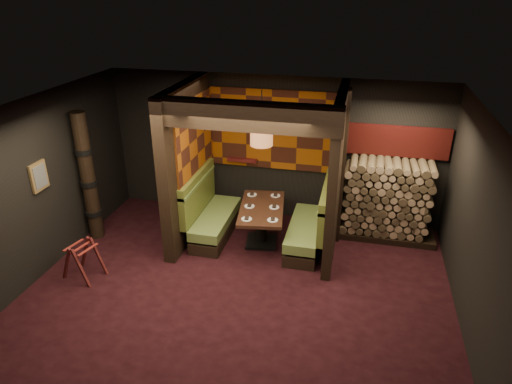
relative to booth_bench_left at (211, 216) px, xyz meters
The scene contains 23 objects.
floor 1.95m from the booth_bench_left, 59.77° to the right, with size 6.50×5.50×0.02m, color black.
ceiling 3.11m from the booth_bench_left, 59.77° to the right, with size 6.50×5.50×0.02m, color black.
wall_back 1.79m from the booth_bench_left, 49.10° to the left, with size 6.50×0.02×2.85m, color black.
wall_front 4.63m from the booth_bench_left, 77.70° to the right, with size 6.50×0.02×2.85m, color black.
wall_left 3.01m from the booth_bench_left, 144.33° to the right, with size 0.02×5.50×2.85m, color black.
wall_right 4.65m from the booth_bench_left, 21.35° to the right, with size 0.02×5.50×2.85m, color black.
partition_left 1.10m from the booth_bench_left, behind, with size 0.20×2.20×2.85m, color black.
partition_right 2.48m from the booth_bench_left, ahead, with size 0.15×2.10×2.85m, color black.
header_beam 2.60m from the booth_bench_left, 45.41° to the right, with size 2.85×0.18×0.44m, color black.
tapa_back_panel 2.00m from the booth_bench_left, 48.54° to the left, with size 2.40×0.06×1.55m, color #90430B.
tapa_side_panel 1.48m from the booth_bench_left, 146.90° to the left, with size 0.04×1.85×1.45m, color #90430B.
lacquer_shelf 1.32m from the booth_bench_left, 70.12° to the left, with size 0.60×0.12×0.07m, color #501314.
booth_bench_left is the anchor object (origin of this frame).
booth_bench_right 1.89m from the booth_bench_left, ahead, with size 0.68×1.60×1.14m.
dining_table 1.02m from the booth_bench_left, ahead, with size 0.96×1.50×0.74m.
place_settings 1.07m from the booth_bench_left, ahead, with size 0.76×1.20×0.03m.
pendant_lamp 2.02m from the booth_bench_left, ahead, with size 0.38×0.38×0.93m.
framed_picture 3.00m from the booth_bench_left, 145.49° to the right, with size 0.05×0.36×0.46m.
luggage_rack 2.37m from the booth_bench_left, 131.98° to the right, with size 0.69×0.56×0.67m.
totem_column 2.30m from the booth_bench_left, 165.25° to the right, with size 0.31×0.31×2.40m.
firewood_stack 3.34m from the booth_bench_left, 12.17° to the left, with size 1.73×0.70×1.50m.
mosaic_header 3.67m from the booth_bench_left, 17.60° to the left, with size 1.83×0.10×0.56m, color maroon.
bay_front_post 2.58m from the booth_bench_left, ahead, with size 0.08×0.08×2.85m, color black.
Camera 1 is at (1.61, -5.52, 4.41)m, focal length 32.00 mm.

